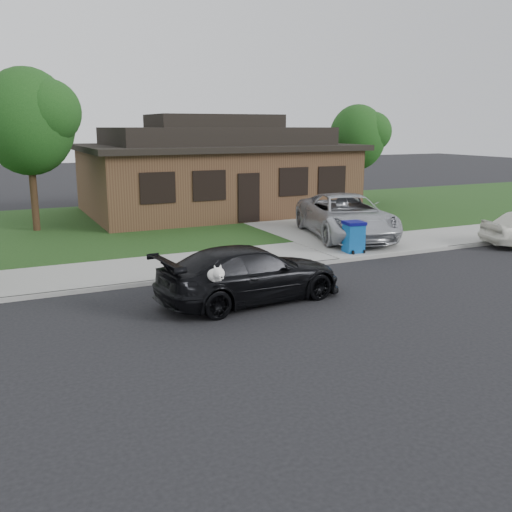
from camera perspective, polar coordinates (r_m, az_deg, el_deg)
name	(u,v)px	position (r m, az deg, el deg)	size (l,w,h in m)	color
ground	(288,310)	(13.55, 3.23, -5.38)	(120.00, 120.00, 0.00)	black
sidewalk	(212,263)	(17.91, -4.40, -0.66)	(60.00, 3.00, 0.12)	gray
curb	(231,273)	(16.56, -2.54, -1.75)	(60.00, 0.12, 0.12)	gray
lawn	(147,224)	(25.41, -10.89, 3.18)	(60.00, 13.00, 0.13)	#193814
driveway	(300,224)	(24.88, 4.42, 3.18)	(4.50, 13.00, 0.14)	gray
sedan	(250,274)	(14.00, -0.58, -1.80)	(4.92, 2.52, 1.38)	black
minivan	(346,216)	(21.74, 8.99, 3.98)	(2.65, 5.75, 1.60)	#B9BBC1
recycling_bin	(354,237)	(19.16, 9.74, 1.90)	(0.71, 0.72, 1.05)	#0D5099
house	(215,170)	(28.26, -4.16, 8.56)	(12.60, 8.60, 4.65)	#422B1C
tree_0	(32,120)	(24.24, -21.47, 12.57)	(3.78, 3.60, 6.34)	#332114
tree_1	(361,136)	(31.55, 10.42, 11.70)	(3.15, 3.00, 5.25)	#332114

